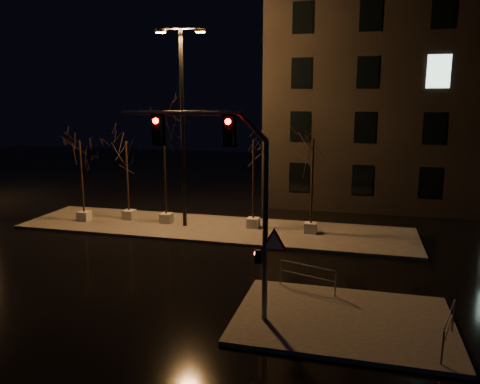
# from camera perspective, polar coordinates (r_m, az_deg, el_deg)

# --- Properties ---
(ground) EXTENTS (90.00, 90.00, 0.00)m
(ground) POSITION_cam_1_polar(r_m,az_deg,el_deg) (21.00, -8.34, -8.90)
(ground) COLOR black
(ground) RESTS_ON ground
(median) EXTENTS (22.00, 5.00, 0.15)m
(median) POSITION_cam_1_polar(r_m,az_deg,el_deg) (26.34, -3.29, -4.46)
(median) COLOR #4B4843
(median) RESTS_ON ground
(sidewalk_corner) EXTENTS (7.00, 5.00, 0.15)m
(sidewalk_corner) POSITION_cam_1_polar(r_m,az_deg,el_deg) (16.27, 12.39, -14.96)
(sidewalk_corner) COLOR #4B4843
(sidewalk_corner) RESTS_ON ground
(building) EXTENTS (25.00, 12.00, 15.00)m
(building) POSITION_cam_1_polar(r_m,az_deg,el_deg) (36.66, 24.69, 10.70)
(building) COLOR black
(building) RESTS_ON ground
(tree_0) EXTENTS (1.80, 1.80, 4.85)m
(tree_0) POSITION_cam_1_polar(r_m,az_deg,el_deg) (28.57, -18.87, 3.87)
(tree_0) COLOR beige
(tree_0) RESTS_ON median
(tree_1) EXTENTS (1.80, 1.80, 4.77)m
(tree_1) POSITION_cam_1_polar(r_m,az_deg,el_deg) (28.15, -13.67, 3.93)
(tree_1) COLOR beige
(tree_1) RESTS_ON median
(tree_2) EXTENTS (1.80, 1.80, 6.46)m
(tree_2) POSITION_cam_1_polar(r_m,az_deg,el_deg) (26.77, -9.26, 6.50)
(tree_2) COLOR beige
(tree_2) RESTS_ON median
(tree_3) EXTENTS (1.80, 1.80, 5.06)m
(tree_3) POSITION_cam_1_polar(r_m,az_deg,el_deg) (25.48, 1.67, 4.00)
(tree_3) COLOR beige
(tree_3) RESTS_ON median
(tree_4) EXTENTS (1.80, 1.80, 5.16)m
(tree_4) POSITION_cam_1_polar(r_m,az_deg,el_deg) (24.70, 8.85, 3.82)
(tree_4) COLOR beige
(tree_4) RESTS_ON median
(traffic_signal_mast) EXTENTS (5.47, 0.38, 6.68)m
(traffic_signal_mast) POSITION_cam_1_polar(r_m,az_deg,el_deg) (14.60, -1.05, 0.80)
(traffic_signal_mast) COLOR slate
(traffic_signal_mast) RESTS_ON sidewalk_corner
(streetlight_main) EXTENTS (2.69, 0.67, 10.75)m
(streetlight_main) POSITION_cam_1_polar(r_m,az_deg,el_deg) (25.90, -7.05, 9.29)
(streetlight_main) COLOR black
(streetlight_main) RESTS_ON median
(guard_rail_a) EXTENTS (2.18, 0.75, 0.99)m
(guard_rail_a) POSITION_cam_1_polar(r_m,az_deg,el_deg) (17.90, 8.18, -9.81)
(guard_rail_a) COLOR slate
(guard_rail_a) RESTS_ON sidewalk_corner
(guard_rail_b) EXTENTS (0.68, 2.14, 1.06)m
(guard_rail_b) POSITION_cam_1_polar(r_m,az_deg,el_deg) (15.17, 24.11, -14.56)
(guard_rail_b) COLOR slate
(guard_rail_b) RESTS_ON sidewalk_corner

